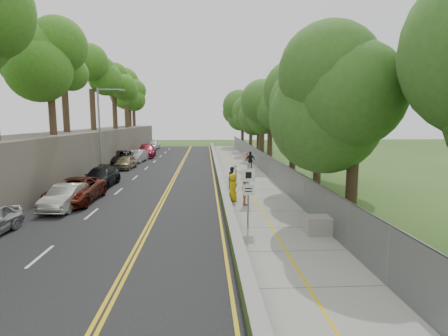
{
  "coord_description": "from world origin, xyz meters",
  "views": [
    {
      "loc": [
        -0.94,
        -18.94,
        5.17
      ],
      "look_at": [
        0.5,
        8.0,
        1.4
      ],
      "focal_mm": 28.0,
      "sensor_mm": 36.0,
      "label": 1
    }
  ],
  "objects": [
    {
      "name": "painter_1",
      "position": [
        1.45,
        8.42,
        0.85
      ],
      "size": [
        0.55,
        0.67,
        1.6
      ],
      "primitive_type": "imported",
      "rotation": [
        0.0,
        0.0,
        1.25
      ],
      "color": "silver",
      "rests_on": "sidewalk"
    },
    {
      "name": "painter_0",
      "position": [
        0.75,
        2.45,
        0.93
      ],
      "size": [
        0.72,
        0.96,
        1.76
      ],
      "primitive_type": "imported",
      "rotation": [
        0.0,
        0.0,
        1.78
      ],
      "color": "#BD9C0C",
      "rests_on": "sidewalk"
    },
    {
      "name": "rock_embankment",
      "position": [
        -13.5,
        15.0,
        2.0
      ],
      "size": [
        5.0,
        66.0,
        4.0
      ],
      "primitive_type": "cube",
      "color": "#595147",
      "rests_on": "ground"
    },
    {
      "name": "car_3",
      "position": [
        -9.0,
        7.98,
        0.77
      ],
      "size": [
        2.21,
        5.09,
        1.46
      ],
      "primitive_type": "imported",
      "rotation": [
        0.0,
        0.0,
        -0.03
      ],
      "color": "black",
      "rests_on": "road"
    },
    {
      "name": "signpost",
      "position": [
        1.05,
        -3.02,
        1.96
      ],
      "size": [
        0.62,
        0.09,
        3.1
      ],
      "color": "gray",
      "rests_on": "sidewalk"
    },
    {
      "name": "chainlink_fence",
      "position": [
        4.65,
        15.0,
        1.0
      ],
      "size": [
        0.04,
        66.0,
        2.0
      ],
      "primitive_type": "cube",
      "color": "slate",
      "rests_on": "ground"
    },
    {
      "name": "car_5",
      "position": [
        -9.15,
        23.45,
        0.77
      ],
      "size": [
        1.96,
        4.54,
        1.45
      ],
      "primitive_type": "imported",
      "rotation": [
        0.0,
        0.0,
        -0.1
      ],
      "color": "#B4B6BB",
      "rests_on": "road"
    },
    {
      "name": "construction_barrel",
      "position": [
        4.05,
        24.28,
        0.54
      ],
      "size": [
        0.59,
        0.59,
        0.98
      ],
      "primitive_type": "cylinder",
      "color": "red",
      "rests_on": "sidewalk"
    },
    {
      "name": "painter_2",
      "position": [
        1.08,
        7.04,
        0.84
      ],
      "size": [
        0.81,
        0.92,
        1.58
      ],
      "primitive_type": "imported",
      "rotation": [
        0.0,
        0.0,
        1.24
      ],
      "color": "black",
      "rests_on": "sidewalk"
    },
    {
      "name": "ground",
      "position": [
        0.0,
        0.0,
        0.0
      ],
      "size": [
        140.0,
        140.0,
        0.0
      ],
      "primitive_type": "plane",
      "color": "#33511E",
      "rests_on": "ground"
    },
    {
      "name": "jersey_barrier",
      "position": [
        0.25,
        15.0,
        0.3
      ],
      "size": [
        0.42,
        66.0,
        0.6
      ],
      "primitive_type": "cube",
      "color": "#76C134",
      "rests_on": "ground"
    },
    {
      "name": "car_1",
      "position": [
        -9.0,
        1.24,
        0.74
      ],
      "size": [
        1.69,
        4.3,
        1.39
      ],
      "primitive_type": "imported",
      "rotation": [
        0.0,
        0.0,
        -0.05
      ],
      "color": "silver",
      "rests_on": "road"
    },
    {
      "name": "road",
      "position": [
        -5.4,
        15.0,
        0.02
      ],
      "size": [
        11.2,
        66.0,
        0.04
      ],
      "primitive_type": "cube",
      "color": "black",
      "rests_on": "ground"
    },
    {
      "name": "car_2",
      "position": [
        -9.0,
        2.71,
        0.79
      ],
      "size": [
        2.55,
        5.45,
        1.51
      ],
      "primitive_type": "imported",
      "rotation": [
        0.0,
        0.0,
        -0.01
      ],
      "color": "#4F160E",
      "rests_on": "road"
    },
    {
      "name": "car_4",
      "position": [
        -9.23,
        17.64,
        0.73
      ],
      "size": [
        1.98,
        4.16,
        1.37
      ],
      "primitive_type": "imported",
      "rotation": [
        0.0,
        0.0,
        -0.09
      ],
      "color": "gray",
      "rests_on": "road"
    },
    {
      "name": "painter_3",
      "position": [
        1.45,
        1.4,
        0.97
      ],
      "size": [
        1.04,
        1.35,
        1.85
      ],
      "primitive_type": "imported",
      "rotation": [
        0.0,
        0.0,
        1.24
      ],
      "color": "brown",
      "rests_on": "sidewalk"
    },
    {
      "name": "person_far",
      "position": [
        3.7,
        16.66,
        0.97
      ],
      "size": [
        1.16,
        0.72,
        1.83
      ],
      "primitive_type": "imported",
      "rotation": [
        0.0,
        0.0,
        3.42
      ],
      "color": "black",
      "rests_on": "sidewalk"
    },
    {
      "name": "car_7",
      "position": [
        -9.0,
        29.03,
        0.87
      ],
      "size": [
        2.69,
        5.88,
        1.67
      ],
      "primitive_type": "imported",
      "rotation": [
        0.0,
        0.0,
        0.06
      ],
      "color": "maroon",
      "rests_on": "road"
    },
    {
      "name": "car_6",
      "position": [
        -10.6,
        21.09,
        0.83
      ],
      "size": [
        2.77,
        5.77,
        1.59
      ],
      "primitive_type": "imported",
      "rotation": [
        0.0,
        0.0,
        -0.02
      ],
      "color": "black",
      "rests_on": "road"
    },
    {
      "name": "concrete_block",
      "position": [
        4.14,
        -4.0,
        0.45
      ],
      "size": [
        1.23,
        0.93,
        0.8
      ],
      "primitive_type": "cube",
      "rotation": [
        0.0,
        0.0,
        -0.02
      ],
      "color": "gray",
      "rests_on": "sidewalk"
    },
    {
      "name": "sidewalk",
      "position": [
        2.55,
        15.0,
        0.03
      ],
      "size": [
        4.2,
        66.0,
        0.05
      ],
      "primitive_type": "cube",
      "color": "gray",
      "rests_on": "ground"
    },
    {
      "name": "trees_embankment",
      "position": [
        -13.0,
        15.0,
        10.5
      ],
      "size": [
        6.4,
        66.0,
        13.0
      ],
      "primitive_type": null,
      "color": "#3F7F20",
      "rests_on": "rock_embankment"
    },
    {
      "name": "streetlight",
      "position": [
        -10.46,
        14.0,
        4.64
      ],
      "size": [
        2.52,
        0.22,
        8.0
      ],
      "color": "gray",
      "rests_on": "ground"
    },
    {
      "name": "trees_fenceside",
      "position": [
        7.0,
        15.0,
        7.0
      ],
      "size": [
        7.0,
        66.0,
        14.0
      ],
      "primitive_type": null,
      "color": "#407428",
      "rests_on": "ground"
    },
    {
      "name": "car_8",
      "position": [
        -9.85,
        41.46,
        0.81
      ],
      "size": [
        1.99,
        4.59,
        1.54
      ],
      "primitive_type": "imported",
      "rotation": [
        0.0,
        0.0,
        -0.04
      ],
      "color": "silver",
      "rests_on": "road"
    }
  ]
}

